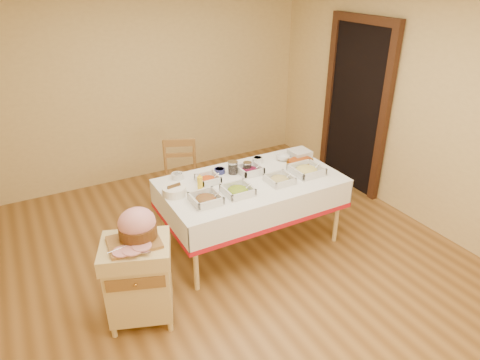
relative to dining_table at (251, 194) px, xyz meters
name	(u,v)px	position (x,y,z in m)	size (l,w,h in m)	color
room_shell	(240,146)	(-0.30, -0.30, 0.70)	(5.00, 5.00, 5.00)	brown
doorway	(356,105)	(1.90, 0.60, 0.51)	(0.09, 1.10, 2.20)	black
dining_table	(251,194)	(0.00, 0.00, 0.00)	(1.82, 1.02, 0.76)	#E3C67D
butcher_cart	(139,277)	(-1.37, -0.53, -0.16)	(0.66, 0.61, 0.77)	#E3C67D
dining_chair	(181,178)	(-0.41, 0.95, -0.13)	(0.52, 0.51, 0.90)	olive
ham_on_board	(137,227)	(-1.32, -0.50, 0.29)	(0.42, 0.40, 0.28)	olive
serving_dish_a	(206,199)	(-0.60, -0.19, 0.20)	(0.27, 0.26, 0.12)	silver
serving_dish_b	(238,190)	(-0.26, -0.19, 0.20)	(0.26, 0.26, 0.11)	silver
serving_dish_c	(280,179)	(0.22, -0.18, 0.19)	(0.25, 0.25, 0.10)	silver
serving_dish_d	(307,170)	(0.59, -0.14, 0.20)	(0.30, 0.30, 0.11)	silver
serving_dish_e	(208,179)	(-0.40, 0.17, 0.19)	(0.22, 0.21, 0.10)	silver
serving_dish_f	(250,170)	(0.07, 0.15, 0.20)	(0.25, 0.24, 0.11)	silver
small_bowl_left	(177,176)	(-0.64, 0.39, 0.19)	(0.12, 0.12, 0.06)	silver
small_bowl_mid	(220,171)	(-0.21, 0.30, 0.19)	(0.11, 0.11, 0.05)	navy
small_bowl_right	(258,159)	(0.28, 0.35, 0.19)	(0.11, 0.11, 0.06)	silver
bowl_white_imported	(237,167)	(0.00, 0.30, 0.18)	(0.16, 0.16, 0.04)	silver
bowl_small_imported	(283,158)	(0.56, 0.26, 0.19)	(0.16, 0.16, 0.05)	silver
preserve_jar_left	(233,168)	(-0.09, 0.23, 0.22)	(0.11, 0.11, 0.13)	silver
preserve_jar_right	(247,168)	(0.05, 0.17, 0.21)	(0.09, 0.09, 0.12)	silver
mustard_bottle	(200,182)	(-0.54, 0.06, 0.24)	(0.05, 0.05, 0.17)	yellow
bread_basket	(174,191)	(-0.80, 0.08, 0.20)	(0.23, 0.23, 0.10)	white
plate_stack	(300,153)	(0.78, 0.25, 0.20)	(0.21, 0.21, 0.08)	silver
brass_platter	(300,161)	(0.68, 0.10, 0.18)	(0.33, 0.23, 0.04)	#B68333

